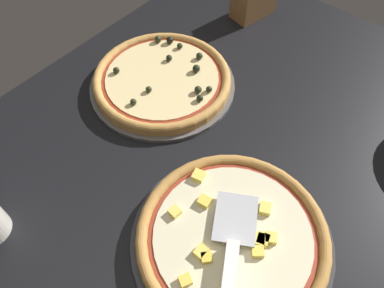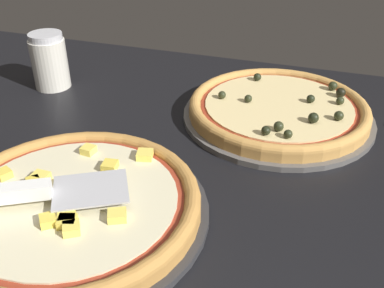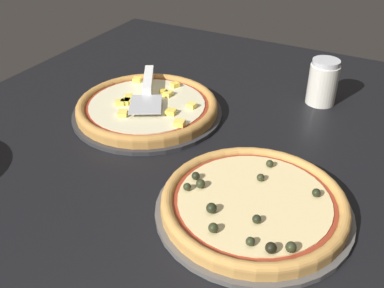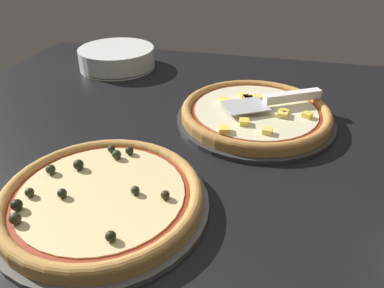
# 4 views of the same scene
# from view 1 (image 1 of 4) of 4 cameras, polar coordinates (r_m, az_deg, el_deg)

# --- Properties ---
(ground_plane) EXTENTS (1.42, 1.11, 0.04)m
(ground_plane) POSITION_cam_1_polar(r_m,az_deg,el_deg) (0.77, 4.18, -7.30)
(ground_plane) COLOR black
(pizza_pan_front) EXTENTS (0.37, 0.37, 0.01)m
(pizza_pan_front) POSITION_cam_1_polar(r_m,az_deg,el_deg) (0.70, 6.05, -14.41)
(pizza_pan_front) COLOR #2D2D30
(pizza_pan_front) RESTS_ON ground_plane
(pizza_front) EXTENTS (0.34, 0.34, 0.03)m
(pizza_front) POSITION_cam_1_polar(r_m,az_deg,el_deg) (0.69, 6.18, -13.83)
(pizza_front) COLOR #B77F3D
(pizza_front) RESTS_ON pizza_pan_front
(pizza_pan_back) EXTENTS (0.35, 0.35, 0.01)m
(pizza_pan_back) POSITION_cam_1_polar(r_m,az_deg,el_deg) (0.93, -4.50, 9.04)
(pizza_pan_back) COLOR #565451
(pizza_pan_back) RESTS_ON ground_plane
(pizza_back) EXTENTS (0.33, 0.33, 0.04)m
(pizza_back) POSITION_cam_1_polar(r_m,az_deg,el_deg) (0.91, -4.55, 9.88)
(pizza_back) COLOR #C68E47
(pizza_back) RESTS_ON pizza_pan_back
(serving_spatula) EXTENTS (0.23, 0.16, 0.02)m
(serving_spatula) POSITION_cam_1_polar(r_m,az_deg,el_deg) (0.64, 5.83, -18.40)
(serving_spatula) COLOR #B7B7BC
(serving_spatula) RESTS_ON pizza_front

